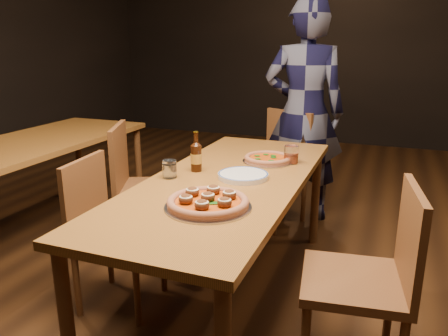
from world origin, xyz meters
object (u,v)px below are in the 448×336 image
(chair_main_nw, at_px, (119,232))
(plate_stack, at_px, (243,176))
(chair_end, at_px, (272,167))
(chair_main_e, at_px, (354,280))
(pizza_meatball, at_px, (208,202))
(beer_bottle, at_px, (196,157))
(table_main, at_px, (227,190))
(water_glass, at_px, (169,169))
(chair_main_sw, at_px, (152,188))
(amber_glass, at_px, (291,154))
(table_left, at_px, (29,151))
(diner, at_px, (304,113))
(pizza_margherita, at_px, (268,159))

(chair_main_nw, distance_m, plate_stack, 0.76)
(chair_main_nw, height_order, chair_end, chair_end)
(chair_main_e, height_order, pizza_meatball, chair_main_e)
(beer_bottle, bearing_deg, table_main, -15.70)
(chair_main_nw, xyz_separation_m, water_glass, (0.25, 0.15, 0.35))
(table_main, xyz_separation_m, chair_main_e, (0.72, -0.36, -0.20))
(chair_main_sw, xyz_separation_m, plate_stack, (0.79, -0.34, 0.28))
(pizza_meatball, xyz_separation_m, amber_glass, (0.18, 0.87, 0.03))
(chair_main_e, bearing_deg, plate_stack, -128.88)
(amber_glass, bearing_deg, plate_stack, -114.09)
(chair_end, distance_m, plate_stack, 1.23)
(table_left, distance_m, water_glass, 1.47)
(table_left, height_order, chair_end, chair_end)
(plate_stack, bearing_deg, diner, 88.13)
(pizza_meatball, relative_size, pizza_margherita, 1.27)
(chair_end, distance_m, water_glass, 1.38)
(plate_stack, bearing_deg, chair_main_e, -31.02)
(table_left, relative_size, amber_glass, 18.31)
(amber_glass, xyz_separation_m, diner, (-0.13, 1.02, 0.10))
(table_main, xyz_separation_m, beer_bottle, (-0.21, 0.06, 0.15))
(chair_end, height_order, pizza_margherita, chair_end)
(amber_glass, bearing_deg, diner, 97.20)
(pizza_margherita, height_order, diner, diner)
(chair_end, relative_size, amber_glass, 8.81)
(water_glass, bearing_deg, table_main, 19.89)
(pizza_margherita, relative_size, beer_bottle, 1.38)
(table_left, height_order, diner, diner)
(chair_main_sw, relative_size, chair_end, 1.01)
(pizza_meatball, distance_m, beer_bottle, 0.58)
(pizza_meatball, relative_size, amber_glass, 3.60)
(amber_glass, bearing_deg, chair_main_sw, -176.99)
(chair_end, height_order, beer_bottle, beer_bottle)
(water_glass, relative_size, diner, 0.05)
(chair_main_sw, relative_size, pizza_meatball, 2.47)
(pizza_margherita, xyz_separation_m, beer_bottle, (-0.33, -0.34, 0.06))
(chair_end, relative_size, pizza_meatball, 2.45)
(chair_end, height_order, pizza_meatball, chair_end)
(chair_main_nw, relative_size, amber_glass, 8.20)
(amber_glass, distance_m, diner, 1.04)
(chair_end, bearing_deg, chair_main_sw, -103.28)
(chair_end, height_order, plate_stack, chair_end)
(table_main, relative_size, chair_end, 2.08)
(pizza_margherita, xyz_separation_m, water_glass, (-0.41, -0.51, 0.03))
(table_left, relative_size, beer_bottle, 8.84)
(chair_main_e, bearing_deg, amber_glass, -156.90)
(plate_stack, bearing_deg, pizza_meatball, -90.58)
(chair_main_e, height_order, water_glass, chair_main_e)
(diner, bearing_deg, chair_main_e, 99.39)
(table_main, relative_size, diner, 1.11)
(chair_main_e, distance_m, pizza_meatball, 0.72)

